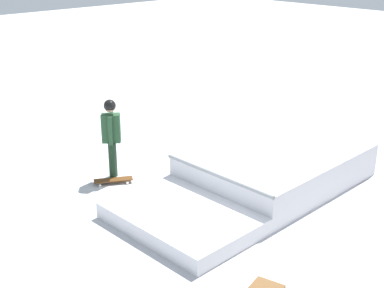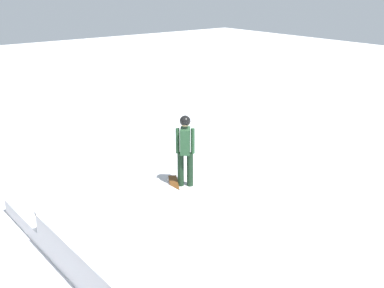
% 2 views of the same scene
% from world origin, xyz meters
% --- Properties ---
extents(ground_plane, '(60.00, 60.00, 0.00)m').
position_xyz_m(ground_plane, '(0.00, 0.00, 0.00)').
color(ground_plane, silver).
extents(skate_ramp, '(5.43, 2.67, 0.74)m').
position_xyz_m(skate_ramp, '(-0.75, -0.43, 0.32)').
color(skate_ramp, silver).
rests_on(skate_ramp, ground).
extents(skater, '(0.43, 0.41, 1.73)m').
position_xyz_m(skater, '(1.13, -2.91, 1.01)').
color(skater, black).
rests_on(skater, ground).
extents(skateboard, '(0.79, 0.58, 0.09)m').
position_xyz_m(skateboard, '(1.30, -2.69, 0.08)').
color(skateboard, '#593314').
rests_on(skateboard, ground).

